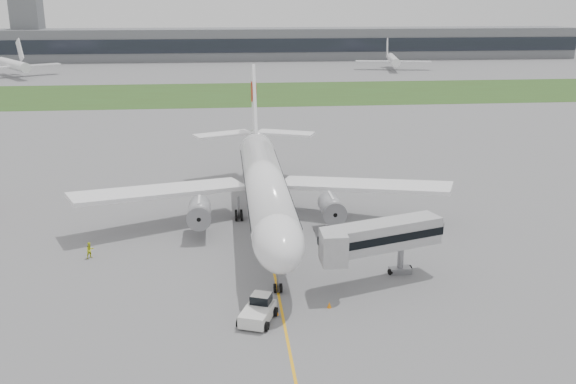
{
  "coord_description": "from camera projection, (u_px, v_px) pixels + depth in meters",
  "views": [
    {
      "loc": [
        -4.8,
        -71.87,
        27.63
      ],
      "look_at": [
        2.71,
        2.0,
        5.03
      ],
      "focal_mm": 40.0,
      "sensor_mm": 36.0,
      "label": 1
    }
  ],
  "objects": [
    {
      "name": "safety_cone_right",
      "position": [
        329.0,
        305.0,
        59.45
      ],
      "size": [
        0.42,
        0.42,
        0.57
      ],
      "primitive_type": "cone",
      "color": "orange",
      "rests_on": "ground"
    },
    {
      "name": "airliner",
      "position": [
        264.0,
        181.0,
        79.9
      ],
      "size": [
        48.13,
        53.95,
        17.88
      ],
      "color": "white",
      "rests_on": "ground"
    },
    {
      "name": "pushback_tug",
      "position": [
        259.0,
        310.0,
        57.03
      ],
      "size": [
        3.93,
        4.73,
        2.13
      ],
      "rotation": [
        0.0,
        0.0,
        -0.37
      ],
      "color": "silver",
      "rests_on": "ground"
    },
    {
      "name": "ground_crew_near",
      "position": [
        268.0,
        308.0,
        57.57
      ],
      "size": [
        0.77,
        0.65,
        1.78
      ],
      "primitive_type": "imported",
      "rotation": [
        0.0,
        0.0,
        3.54
      ],
      "color": "#98CC22",
      "rests_on": "ground"
    },
    {
      "name": "terminal_building",
      "position": [
        232.0,
        44.0,
        293.65
      ],
      "size": [
        320.0,
        22.3,
        14.0
      ],
      "color": "slate",
      "rests_on": "ground"
    },
    {
      "name": "jet_bridge",
      "position": [
        375.0,
        238.0,
        63.77
      ],
      "size": [
        13.25,
        7.74,
        6.33
      ],
      "rotation": [
        0.0,
        0.0,
        0.32
      ],
      "color": "#B4B4B7",
      "rests_on": "ground"
    },
    {
      "name": "grass_strip",
      "position": [
        239.0,
        94.0,
        191.12
      ],
      "size": [
        600.0,
        50.0,
        0.02
      ],
      "primitive_type": "cube",
      "color": "#334C1C",
      "rests_on": "ground"
    },
    {
      "name": "ground",
      "position": [
        267.0,
        237.0,
        76.91
      ],
      "size": [
        600.0,
        600.0,
        0.0
      ],
      "primitive_type": "plane",
      "color": "gray",
      "rests_on": "ground"
    },
    {
      "name": "distant_aircraft_right",
      "position": [
        393.0,
        70.0,
        254.8
      ],
      "size": [
        33.48,
        30.65,
        11.28
      ],
      "primitive_type": null,
      "rotation": [
        0.0,
        0.0,
        -0.17
      ],
      "color": "white",
      "rests_on": "ground"
    },
    {
      "name": "ground_crew_far",
      "position": [
        90.0,
        250.0,
        70.63
      ],
      "size": [
        1.13,
        1.1,
        1.84
      ],
      "primitive_type": "imported",
      "rotation": [
        0.0,
        0.0,
        0.67
      ],
      "color": "yellow",
      "rests_on": "ground"
    },
    {
      "name": "safety_cone_left",
      "position": [
        277.0,
        312.0,
        58.1
      ],
      "size": [
        0.39,
        0.39,
        0.53
      ],
      "primitive_type": "cone",
      "color": "orange",
      "rests_on": "ground"
    },
    {
      "name": "distant_aircraft_left",
      "position": [
        15.0,
        77.0,
        231.42
      ],
      "size": [
        43.76,
        42.57,
        12.7
      ],
      "primitive_type": null,
      "rotation": [
        0.0,
        0.0,
        0.57
      ],
      "color": "white",
      "rests_on": "ground"
    },
    {
      "name": "apron_markings",
      "position": [
        270.0,
        253.0,
        72.15
      ],
      "size": [
        70.0,
        70.0,
        0.04
      ],
      "primitive_type": null,
      "color": "#FFAE16",
      "rests_on": "ground"
    },
    {
      "name": "control_tower",
      "position": [
        32.0,
        61.0,
        289.0
      ],
      "size": [
        12.0,
        12.0,
        56.0
      ],
      "primitive_type": null,
      "color": "slate",
      "rests_on": "ground"
    }
  ]
}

